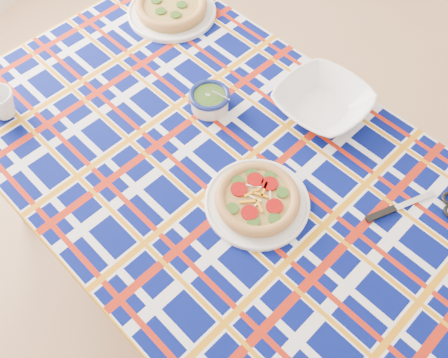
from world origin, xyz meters
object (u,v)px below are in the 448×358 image
at_px(pesto_bowl, 210,99).
at_px(dining_table, 215,171).
at_px(main_focaccia_plate, 257,199).
at_px(mug, 1,104).
at_px(serving_bowl, 322,103).

bearing_deg(pesto_bowl, dining_table, -58.04).
distance_m(main_focaccia_plate, mug, 0.74).
height_order(pesto_bowl, serving_bowl, pesto_bowl).
bearing_deg(dining_table, serving_bowl, 73.54).
relative_size(main_focaccia_plate, pesto_bowl, 2.32).
distance_m(dining_table, serving_bowl, 0.35).
bearing_deg(mug, serving_bowl, 50.10).
height_order(main_focaccia_plate, pesto_bowl, pesto_bowl).
bearing_deg(dining_table, main_focaccia_plate, -8.78).
xyz_separation_m(dining_table, serving_bowl, (0.19, 0.27, 0.10)).
xyz_separation_m(serving_bowl, mug, (-0.77, -0.41, 0.01)).
bearing_deg(main_focaccia_plate, pesto_bowl, 137.93).
relative_size(serving_bowl, mug, 2.91).
height_order(serving_bowl, mug, mug).
bearing_deg(mug, main_focaccia_plate, 26.23).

